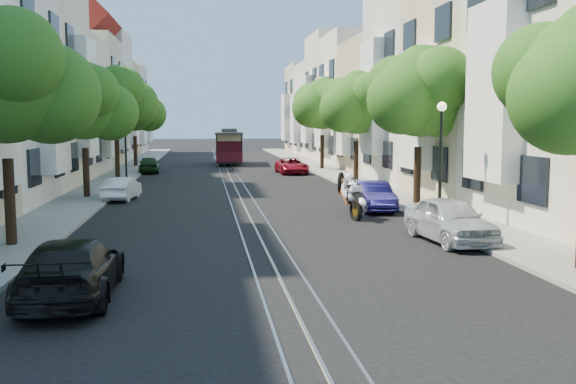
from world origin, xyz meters
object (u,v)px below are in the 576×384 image
object	(u,v)px
tree_e_d	(323,105)
parked_car_w_far	(149,165)
lamp_east	(441,144)
sportbike_rider	(350,193)
parked_car_w_mid	(122,188)
tree_e_b	(421,95)
tree_w_a	(6,81)
parked_car_e_mid	(373,196)
lamp_west	(125,135)
tree_w_b	(85,105)
parked_car_e_far	(292,166)
tree_e_c	(358,105)
tree_w_d	(135,110)
tree_w_c	(117,99)
parked_car_e_near	(450,220)
cable_car	(230,145)
parked_car_w_near	(72,269)

from	to	relation	value
tree_e_d	parked_car_w_far	bearing A→B (deg)	-173.43
lamp_east	sportbike_rider	size ratio (longest dim) A/B	1.88
tree_e_d	parked_car_w_far	xyz separation A→B (m)	(-12.86, -1.48, -4.26)
parked_car_w_mid	tree_e_b	bearing A→B (deg)	167.83
lamp_east	parked_car_w_mid	world-z (taller)	lamp_east
tree_w_a	parked_car_e_mid	xyz separation A→B (m)	(12.29, 6.44, -4.14)
tree_e_b	lamp_west	distance (m)	18.90
tree_e_b	lamp_west	size ratio (longest dim) A/B	1.61
tree_w_b	tree_w_a	bearing A→B (deg)	-90.00
tree_e_b	parked_car_e_far	distance (m)	19.25
sportbike_rider	parked_car_e_mid	xyz separation A→B (m)	(1.45, 2.08, -0.37)
tree_e_c	tree_w_d	world-z (taller)	same
tree_w_c	sportbike_rider	bearing A→B (deg)	-59.82
tree_e_d	parked_car_e_mid	bearing A→B (deg)	-95.35
lamp_east	parked_car_e_near	bearing A→B (deg)	-104.50
tree_e_b	lamp_east	size ratio (longest dim) A/B	1.61
tree_w_a	tree_w_b	size ratio (longest dim) A/B	1.07
parked_car_e_far	cable_car	bearing A→B (deg)	106.70
tree_w_d	parked_car_w_near	bearing A→B (deg)	-86.05
tree_w_a	parked_car_e_near	size ratio (longest dim) A/B	1.68
parked_car_w_near	parked_car_w_mid	distance (m)	17.12
parked_car_w_mid	lamp_west	bearing A→B (deg)	-77.97
cable_car	parked_car_w_far	xyz separation A→B (m)	(-6.10, -9.01, -1.06)
tree_e_d	parked_car_e_far	distance (m)	6.20
cable_car	parked_car_e_far	xyz separation A→B (m)	(3.90, -10.96, -1.10)
tree_w_b	cable_car	bearing A→B (deg)	72.70
lamp_east	cable_car	size ratio (longest dim) A/B	0.56
tree_w_d	lamp_west	distance (m)	14.11
tree_w_a	lamp_west	xyz separation A→B (m)	(0.84, 20.02, -1.89)
tree_w_c	parked_car_w_mid	bearing A→B (deg)	-82.01
tree_w_a	parked_car_e_mid	distance (m)	14.48
tree_w_d	parked_car_w_far	distance (m)	7.77
parked_car_e_far	tree_e_d	bearing A→B (deg)	47.28
tree_e_d	parked_car_e_near	xyz separation A→B (m)	(-1.66, -29.68, -4.19)
lamp_east	parked_car_w_near	world-z (taller)	lamp_east
sportbike_rider	lamp_west	bearing A→B (deg)	110.14
tree_w_a	parked_car_e_mid	world-z (taller)	tree_w_a
tree_w_b	tree_w_c	distance (m)	11.02
cable_car	tree_w_a	bearing A→B (deg)	-98.78
lamp_west	tree_w_d	bearing A→B (deg)	93.44
parked_car_e_mid	parked_car_w_far	world-z (taller)	parked_car_w_far
tree_w_d	lamp_east	size ratio (longest dim) A/B	1.57
tree_e_d	tree_e_c	bearing A→B (deg)	-90.00
parked_car_w_near	parked_car_e_near	bearing A→B (deg)	-154.16
tree_w_d	parked_car_w_far	size ratio (longest dim) A/B	1.84
tree_w_a	parked_car_e_far	xyz separation A→B (m)	(11.54, 25.57, -4.17)
tree_w_d	parked_car_w_mid	world-z (taller)	tree_w_d
lamp_east	parked_car_w_far	size ratio (longest dim) A/B	1.17
tree_e_b	lamp_west	bearing A→B (deg)	136.15
parked_car_w_mid	lamp_east	bearing A→B (deg)	148.38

